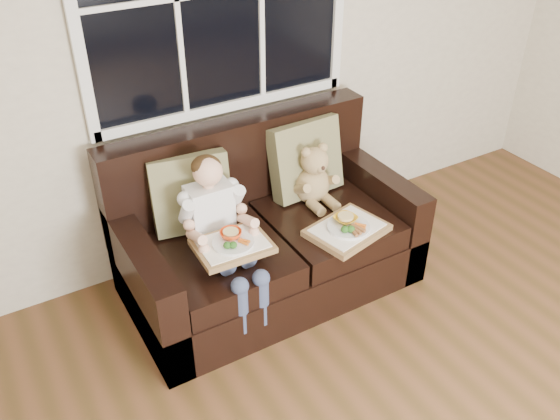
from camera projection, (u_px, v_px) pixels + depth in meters
loveseat at (265, 239)px, 3.57m from camera, size 1.70×0.92×0.96m
pillow_left at (191, 193)px, 3.31m from camera, size 0.47×0.28×0.45m
pillow_right at (306, 158)px, 3.63m from camera, size 0.48×0.24×0.48m
child at (218, 221)px, 3.16m from camera, size 0.35×0.59×0.80m
teddy_bear at (314, 178)px, 3.58m from camera, size 0.23×0.29×0.39m
tray_left at (232, 244)px, 3.08m from camera, size 0.40×0.31×0.09m
tray_right at (347, 229)px, 3.36m from camera, size 0.49×0.41×0.10m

